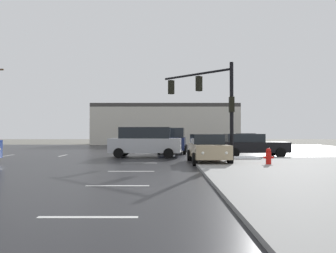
{
  "coord_description": "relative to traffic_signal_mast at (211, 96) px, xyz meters",
  "views": [
    {
      "loc": [
        1.59,
        -24.83,
        1.71
      ],
      "look_at": [
        1.57,
        4.55,
        2.2
      ],
      "focal_mm": 36.73,
      "sensor_mm": 36.0,
      "label": 1
    }
  ],
  "objects": [
    {
      "name": "road_asphalt",
      "position": [
        -4.22,
        3.56,
        -3.98
      ],
      "size": [
        44.0,
        44.0,
        0.02
      ],
      "primitive_type": "cube",
      "color": "#232326",
      "rests_on": "ground_plane"
    },
    {
      "name": "ground_plane",
      "position": [
        -4.22,
        3.56,
        -3.99
      ],
      "size": [
        120.0,
        120.0,
        0.0
      ],
      "primitive_type": "plane",
      "color": "slate"
    },
    {
      "name": "sedan_white",
      "position": [
        5.88,
        16.75,
        -3.14
      ],
      "size": [
        2.04,
        4.55,
        1.58
      ],
      "rotation": [
        0.0,
        0.0,
        1.56
      ],
      "color": "white",
      "rests_on": "road_asphalt"
    },
    {
      "name": "fire_hydrant",
      "position": [
        2.31,
        -4.39,
        -3.45
      ],
      "size": [
        0.48,
        0.26,
        0.79
      ],
      "color": "red",
      "rests_on": "sidewalk_corner"
    },
    {
      "name": "suv_navy",
      "position": [
        -2.23,
        6.49,
        -2.9
      ],
      "size": [
        2.45,
        4.94,
        2.03
      ],
      "rotation": [
        0.0,
        0.0,
        1.5
      ],
      "color": "#141E47",
      "rests_on": "road_asphalt"
    },
    {
      "name": "traffic_signal_mast",
      "position": [
        0.0,
        0.0,
        0.0
      ],
      "size": [
        4.11,
        4.09,
        5.71
      ],
      "rotation": [
        0.0,
        0.0,
        2.36
      ],
      "color": "black",
      "rests_on": "sidewalk_corner"
    },
    {
      "name": "suv_silver",
      "position": [
        -4.16,
        2.0,
        -2.9
      ],
      "size": [
        4.94,
        2.44,
        2.03
      ],
      "rotation": [
        0.0,
        0.0,
        3.07
      ],
      "color": "#B7BABF",
      "rests_on": "road_asphalt"
    },
    {
      "name": "sedan_tan",
      "position": [
        -0.43,
        -2.17,
        -3.14
      ],
      "size": [
        2.12,
        4.58,
        1.58
      ],
      "rotation": [
        0.0,
        0.0,
        -1.54
      ],
      "color": "tan",
      "rests_on": "road_asphalt"
    },
    {
      "name": "sedan_black",
      "position": [
        3.03,
        2.1,
        -3.14
      ],
      "size": [
        4.57,
        2.11,
        1.58
      ],
      "rotation": [
        0.0,
        0.0,
        0.02
      ],
      "color": "black",
      "rests_on": "road_asphalt"
    },
    {
      "name": "strip_building_background",
      "position": [
        -3.0,
        27.85,
        -1.2
      ],
      "size": [
        19.92,
        8.0,
        5.58
      ],
      "color": "beige",
      "rests_on": "ground_plane"
    },
    {
      "name": "lane_markings",
      "position": [
        -3.02,
        2.18,
        -3.97
      ],
      "size": [
        36.15,
        36.15,
        0.01
      ],
      "color": "silver",
      "rests_on": "road_asphalt"
    },
    {
      "name": "snow_strip_curbside",
      "position": [
        0.78,
        -0.44,
        -3.82
      ],
      "size": [
        4.0,
        1.6,
        0.06
      ],
      "primitive_type": "cube",
      "color": "white",
      "rests_on": "sidewalk_corner"
    }
  ]
}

